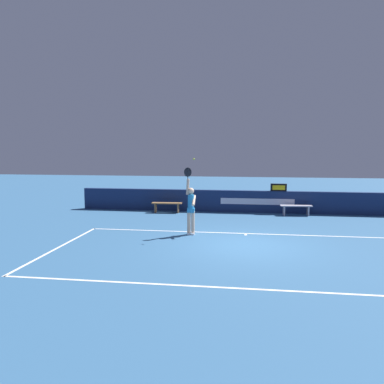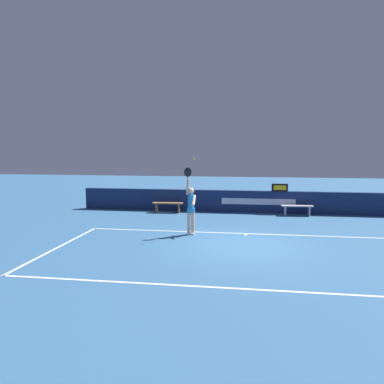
# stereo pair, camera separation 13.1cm
# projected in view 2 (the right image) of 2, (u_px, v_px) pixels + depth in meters

# --- Properties ---
(ground_plane) EXTENTS (60.00, 60.00, 0.00)m
(ground_plane) POSITION_uv_depth(u_px,v_px,m) (245.00, 245.00, 12.60)
(ground_plane) COLOR #325F8A
(court_lines) EXTENTS (12.06, 5.80, 0.00)m
(court_lines) POSITION_uv_depth(u_px,v_px,m) (245.00, 254.00, 11.54)
(court_lines) COLOR white
(court_lines) RESTS_ON ground
(back_wall) EXTENTS (16.92, 0.29, 1.09)m
(back_wall) POSITION_uv_depth(u_px,v_px,m) (247.00, 201.00, 19.02)
(back_wall) COLOR #16254E
(back_wall) RESTS_ON ground
(speed_display) EXTENTS (0.78, 0.17, 0.36)m
(speed_display) POSITION_uv_depth(u_px,v_px,m) (280.00, 188.00, 18.70)
(speed_display) COLOR black
(speed_display) RESTS_ON back_wall
(tennis_player) EXTENTS (0.43, 0.49, 2.49)m
(tennis_player) POSITION_uv_depth(u_px,v_px,m) (191.00, 207.00, 14.09)
(tennis_player) COLOR beige
(tennis_player) RESTS_ON ground
(tennis_ball) EXTENTS (0.07, 0.07, 0.07)m
(tennis_ball) POSITION_uv_depth(u_px,v_px,m) (194.00, 159.00, 13.53)
(tennis_ball) COLOR #C7E133
(courtside_bench_near) EXTENTS (1.51, 0.44, 0.49)m
(courtside_bench_near) POSITION_uv_depth(u_px,v_px,m) (168.00, 205.00, 18.97)
(courtside_bench_near) COLOR olive
(courtside_bench_near) RESTS_ON ground
(courtside_bench_far) EXTENTS (1.51, 0.48, 0.49)m
(courtside_bench_far) POSITION_uv_depth(u_px,v_px,m) (297.00, 208.00, 18.10)
(courtside_bench_far) COLOR #BAB1BD
(courtside_bench_far) RESTS_ON ground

